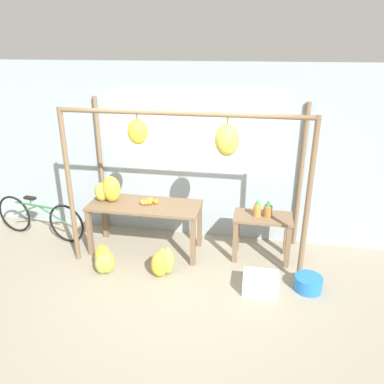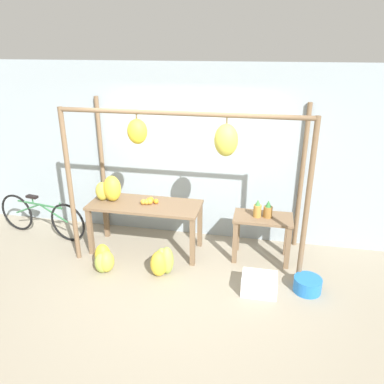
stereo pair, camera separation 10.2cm
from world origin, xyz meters
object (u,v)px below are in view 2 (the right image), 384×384
object	(u,v)px
pineapple_cluster	(263,210)
orange_pile	(149,201)
banana_pile_on_table	(109,189)
fruit_crate_white	(259,284)
parked_bicycle	(41,216)
banana_pile_ground_left	(104,260)
blue_bucket	(307,285)
banana_pile_ground_right	(162,262)

from	to	relation	value
pineapple_cluster	orange_pile	bearing A→B (deg)	-177.58
banana_pile_on_table	fruit_crate_white	world-z (taller)	banana_pile_on_table
parked_bicycle	fruit_crate_white	bearing A→B (deg)	-13.08
orange_pile	banana_pile_ground_left	size ratio (longest dim) A/B	0.66
banana_pile_ground_left	blue_bucket	world-z (taller)	banana_pile_ground_left
banana_pile_ground_right	pineapple_cluster	bearing A→B (deg)	27.76
orange_pile	banana_pile_ground_right	xyz separation A→B (m)	(0.37, -0.63, -0.63)
blue_bucket	banana_pile_ground_left	bearing A→B (deg)	-178.21
fruit_crate_white	pineapple_cluster	bearing A→B (deg)	91.53
pineapple_cluster	fruit_crate_white	size ratio (longest dim) A/B	0.59
banana_pile_ground_right	parked_bicycle	size ratio (longest dim) A/B	0.24
blue_bucket	parked_bicycle	xyz separation A→B (m)	(-4.27, 0.71, 0.25)
fruit_crate_white	parked_bicycle	distance (m)	3.76
banana_pile_on_table	banana_pile_ground_right	bearing A→B (deg)	-31.95
pineapple_cluster	banana_pile_ground_right	xyz separation A→B (m)	(-1.33, -0.70, -0.61)
orange_pile	pineapple_cluster	xyz separation A→B (m)	(1.69, 0.07, -0.02)
pineapple_cluster	banana_pile_ground_right	distance (m)	1.62
banana_pile_ground_right	banana_pile_ground_left	bearing A→B (deg)	-174.54
orange_pile	banana_pile_ground_left	distance (m)	1.08
orange_pile	fruit_crate_white	bearing A→B (deg)	-23.96
banana_pile_ground_left	fruit_crate_white	distance (m)	2.19
banana_pile_ground_right	parked_bicycle	bearing A→B (deg)	162.79
pineapple_cluster	parked_bicycle	bearing A→B (deg)	179.77
blue_bucket	parked_bicycle	size ratio (longest dim) A/B	0.21
pineapple_cluster	banana_pile_ground_left	size ratio (longest dim) A/B	0.68
banana_pile_ground_left	banana_pile_ground_right	size ratio (longest dim) A/B	0.95
banana_pile_ground_left	parked_bicycle	distance (m)	1.67
pineapple_cluster	banana_pile_ground_left	xyz separation A→B (m)	(-2.17, -0.78, -0.64)
fruit_crate_white	parked_bicycle	bearing A→B (deg)	166.92
pineapple_cluster	fruit_crate_white	distance (m)	1.08
orange_pile	pineapple_cluster	world-z (taller)	pineapple_cluster
banana_pile_on_table	fruit_crate_white	xyz separation A→B (m)	(2.34, -0.75, -0.85)
pineapple_cluster	parked_bicycle	distance (m)	3.66
orange_pile	blue_bucket	distance (m)	2.53
pineapple_cluster	blue_bucket	xyz separation A→B (m)	(0.64, -0.69, -0.71)
fruit_crate_white	orange_pile	bearing A→B (deg)	156.04
banana_pile_ground_left	parked_bicycle	xyz separation A→B (m)	(-1.46, 0.79, 0.17)
blue_bucket	parked_bicycle	bearing A→B (deg)	170.62
orange_pile	banana_pile_ground_right	world-z (taller)	orange_pile
parked_bicycle	blue_bucket	bearing A→B (deg)	-9.38
orange_pile	banana_pile_ground_left	xyz separation A→B (m)	(-0.48, -0.71, -0.66)
banana_pile_ground_left	parked_bicycle	size ratio (longest dim) A/B	0.23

